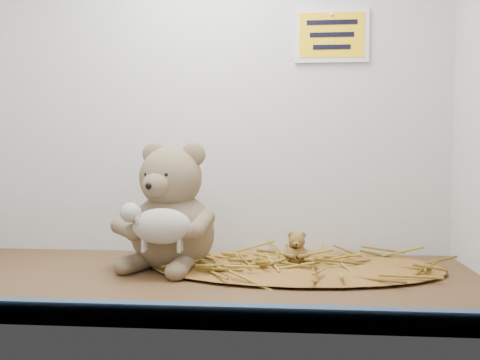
# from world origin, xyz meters

# --- Properties ---
(alcove_shell) EXTENTS (1.20, 0.60, 0.90)m
(alcove_shell) POSITION_xyz_m (0.00, 0.09, 0.45)
(alcove_shell) COLOR #433017
(alcove_shell) RESTS_ON ground
(front_rail) EXTENTS (1.19, 0.02, 0.04)m
(front_rail) POSITION_xyz_m (0.00, -0.29, 0.02)
(front_rail) COLOR #344A63
(front_rail) RESTS_ON shelf_floor
(straw_bed) EXTENTS (0.65, 0.38, 0.01)m
(straw_bed) POSITION_xyz_m (0.21, 0.12, 0.01)
(straw_bed) COLOR brown
(straw_bed) RESTS_ON shelf_floor
(main_teddy) EXTENTS (0.29, 0.30, 0.28)m
(main_teddy) POSITION_xyz_m (-0.06, 0.11, 0.14)
(main_teddy) COLOR #806E4F
(main_teddy) RESTS_ON shelf_floor
(toy_lamb) EXTENTS (0.16, 0.10, 0.10)m
(toy_lamb) POSITION_xyz_m (-0.06, 0.01, 0.11)
(toy_lamb) COLOR #B3AFA1
(toy_lamb) RESTS_ON main_teddy
(mini_teddy_tan) EXTENTS (0.06, 0.07, 0.07)m
(mini_teddy_tan) POSITION_xyz_m (0.21, 0.12, 0.05)
(mini_teddy_tan) COLOR brown
(mini_teddy_tan) RESTS_ON straw_bed
(mini_teddy_brown) EXTENTS (0.06, 0.06, 0.06)m
(mini_teddy_brown) POSITION_xyz_m (0.21, 0.12, 0.04)
(mini_teddy_brown) COLOR black
(mini_teddy_brown) RESTS_ON straw_bed
(wall_sign) EXTENTS (0.16, 0.01, 0.11)m
(wall_sign) POSITION_xyz_m (0.30, 0.29, 0.55)
(wall_sign) COLOR #F3B20C
(wall_sign) RESTS_ON back_wall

